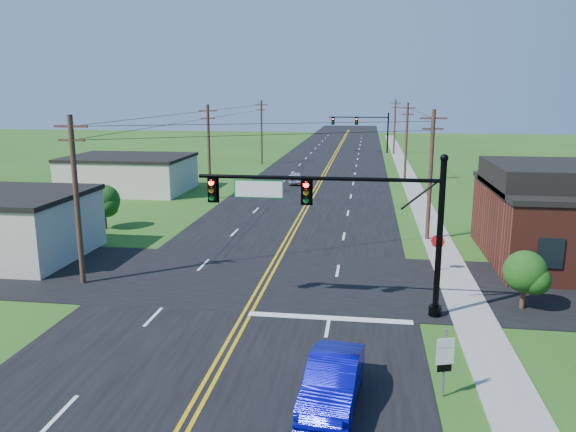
# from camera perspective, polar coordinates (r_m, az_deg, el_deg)

# --- Properties ---
(ground) EXTENTS (260.00, 260.00, 0.00)m
(ground) POSITION_cam_1_polar(r_m,az_deg,el_deg) (20.48, -9.00, -17.21)
(ground) COLOR #264F16
(ground) RESTS_ON ground
(road_main) EXTENTS (16.00, 220.00, 0.04)m
(road_main) POSITION_cam_1_polar(r_m,az_deg,el_deg) (67.94, 3.35, 3.90)
(road_main) COLOR black
(road_main) RESTS_ON ground
(road_cross) EXTENTS (70.00, 10.00, 0.04)m
(road_cross) POSITION_cam_1_polar(r_m,az_deg,el_deg) (31.15, -2.55, -6.42)
(road_cross) COLOR black
(road_cross) RESTS_ON ground
(sidewalk) EXTENTS (2.00, 160.00, 0.08)m
(sidewalk) POSITION_cam_1_polar(r_m,az_deg,el_deg) (58.06, 12.90, 2.16)
(sidewalk) COLOR gray
(sidewalk) RESTS_ON ground
(signal_mast_main) EXTENTS (11.30, 0.60, 7.48)m
(signal_mast_main) POSITION_cam_1_polar(r_m,az_deg,el_deg) (25.55, 5.30, 0.34)
(signal_mast_main) COLOR black
(signal_mast_main) RESTS_ON ground
(signal_mast_far) EXTENTS (10.98, 0.60, 7.48)m
(signal_mast_far) POSITION_cam_1_polar(r_m,az_deg,el_deg) (97.13, 7.53, 9.06)
(signal_mast_far) COLOR black
(signal_mast_far) RESTS_ON ground
(cream_bldg_far) EXTENTS (12.20, 9.20, 3.70)m
(cream_bldg_far) POSITION_cam_1_polar(r_m,az_deg,el_deg) (60.73, -15.84, 4.18)
(cream_bldg_far) COLOR beige
(cream_bldg_far) RESTS_ON ground
(utility_pole_left_a) EXTENTS (1.80, 0.28, 9.00)m
(utility_pole_left_a) POSITION_cam_1_polar(r_m,az_deg,el_deg) (31.31, -20.70, 1.77)
(utility_pole_left_a) COLOR #3C251B
(utility_pole_left_a) RESTS_ON ground
(utility_pole_left_b) EXTENTS (1.80, 0.28, 9.00)m
(utility_pole_left_b) POSITION_cam_1_polar(r_m,az_deg,el_deg) (54.35, -8.04, 6.65)
(utility_pole_left_b) COLOR #3C251B
(utility_pole_left_b) RESTS_ON ground
(utility_pole_left_c) EXTENTS (1.80, 0.28, 9.00)m
(utility_pole_left_c) POSITION_cam_1_polar(r_m,az_deg,el_deg) (80.55, -2.71, 8.60)
(utility_pole_left_c) COLOR #3C251B
(utility_pole_left_c) RESTS_ON ground
(utility_pole_right_a) EXTENTS (1.80, 0.28, 9.00)m
(utility_pole_right_a) POSITION_cam_1_polar(r_m,az_deg,el_deg) (39.56, 14.28, 4.26)
(utility_pole_right_a) COLOR #3C251B
(utility_pole_right_a) RESTS_ON ground
(utility_pole_right_b) EXTENTS (1.80, 0.28, 9.00)m
(utility_pole_right_b) POSITION_cam_1_polar(r_m,az_deg,el_deg) (65.32, 11.92, 7.46)
(utility_pole_right_b) COLOR #3C251B
(utility_pole_right_b) RESTS_ON ground
(utility_pole_right_c) EXTENTS (1.80, 0.28, 9.00)m
(utility_pole_right_c) POSITION_cam_1_polar(r_m,az_deg,el_deg) (95.21, 10.78, 8.99)
(utility_pole_right_c) COLOR #3C251B
(utility_pole_right_c) RESTS_ON ground
(tree_right_back) EXTENTS (3.00, 3.00, 4.10)m
(tree_right_back) POSITION_cam_1_polar(r_m,az_deg,el_deg) (44.86, 21.50, 1.96)
(tree_right_back) COLOR #3C251B
(tree_right_back) RESTS_ON ground
(shrub_corner) EXTENTS (2.00, 2.00, 2.86)m
(shrub_corner) POSITION_cam_1_polar(r_m,az_deg,el_deg) (28.71, 22.94, -5.24)
(shrub_corner) COLOR #3C251B
(shrub_corner) RESTS_ON ground
(tree_left) EXTENTS (2.40, 2.40, 3.37)m
(tree_left) POSITION_cam_1_polar(r_m,az_deg,el_deg) (44.28, -18.21, 1.50)
(tree_left) COLOR #3C251B
(tree_left) RESTS_ON ground
(blue_car) EXTENTS (2.07, 4.87, 1.56)m
(blue_car) POSITION_cam_1_polar(r_m,az_deg,el_deg) (19.27, 4.56, -16.45)
(blue_car) COLOR #0807A8
(blue_car) RESTS_ON ground
(distant_car) EXTENTS (2.14, 4.14, 1.35)m
(distant_car) POSITION_cam_1_polar(r_m,az_deg,el_deg) (63.25, 0.77, 3.88)
(distant_car) COLOR silver
(distant_car) RESTS_ON ground
(route_sign) EXTENTS (0.60, 0.22, 2.47)m
(route_sign) POSITION_cam_1_polar(r_m,az_deg,el_deg) (19.97, 15.66, -13.69)
(route_sign) COLOR slate
(route_sign) RESTS_ON ground
(stop_sign) EXTENTS (0.76, 0.29, 2.21)m
(stop_sign) POSITION_cam_1_polar(r_m,az_deg,el_deg) (33.02, 14.95, -2.89)
(stop_sign) COLOR slate
(stop_sign) RESTS_ON ground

